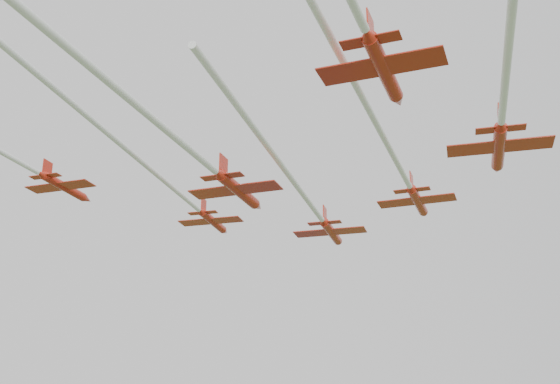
{
  "coord_description": "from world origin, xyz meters",
  "views": [
    {
      "loc": [
        2.61,
        -73.35,
        35.0
      ],
      "look_at": [
        1.03,
        -0.51,
        61.26
      ],
      "focal_mm": 45.0,
      "sensor_mm": 36.0,
      "label": 1
    }
  ],
  "objects_px": {
    "jet_lead": "(310,203)",
    "jet_row2_left": "(155,173)",
    "jet_row2_right": "(388,145)",
    "jet_row3_left": "(11,158)",
    "jet_row3_right": "(507,58)",
    "jet_row3_mid": "(157,122)"
  },
  "relations": [
    {
      "from": "jet_lead",
      "to": "jet_row2_left",
      "type": "xyz_separation_m",
      "value": [
        -16.16,
        -14.48,
        -1.54
      ]
    },
    {
      "from": "jet_row2_right",
      "to": "jet_row3_left",
      "type": "bearing_deg",
      "value": -168.09
    },
    {
      "from": "jet_lead",
      "to": "jet_row2_left",
      "type": "height_order",
      "value": "jet_lead"
    },
    {
      "from": "jet_row2_left",
      "to": "jet_row3_left",
      "type": "distance_m",
      "value": 15.3
    },
    {
      "from": "jet_row3_left",
      "to": "jet_row3_right",
      "type": "bearing_deg",
      "value": -10.46
    },
    {
      "from": "jet_lead",
      "to": "jet_row3_mid",
      "type": "xyz_separation_m",
      "value": [
        -12.88,
        -30.22,
        -3.37
      ]
    },
    {
      "from": "jet_row2_left",
      "to": "jet_row3_left",
      "type": "relative_size",
      "value": 1.46
    },
    {
      "from": "jet_row3_mid",
      "to": "jet_row2_right",
      "type": "bearing_deg",
      "value": 48.16
    },
    {
      "from": "jet_row3_right",
      "to": "jet_row2_left",
      "type": "bearing_deg",
      "value": 155.28
    },
    {
      "from": "jet_row2_right",
      "to": "jet_row3_left",
      "type": "xyz_separation_m",
      "value": [
        -38.53,
        4.44,
        0.86
      ]
    },
    {
      "from": "jet_row2_left",
      "to": "jet_row3_mid",
      "type": "bearing_deg",
      "value": -64.56
    },
    {
      "from": "jet_lead",
      "to": "jet_row3_mid",
      "type": "bearing_deg",
      "value": -98.66
    },
    {
      "from": "jet_row2_left",
      "to": "jet_row3_right",
      "type": "relative_size",
      "value": 0.97
    },
    {
      "from": "jet_lead",
      "to": "jet_row2_left",
      "type": "relative_size",
      "value": 0.91
    },
    {
      "from": "jet_row2_right",
      "to": "jet_row3_right",
      "type": "xyz_separation_m",
      "value": [
        6.04,
        -18.75,
        -1.62
      ]
    },
    {
      "from": "jet_row3_mid",
      "to": "jet_row3_right",
      "type": "distance_m",
      "value": 27.08
    },
    {
      "from": "jet_row2_left",
      "to": "jet_row3_left",
      "type": "bearing_deg",
      "value": -167.55
    },
    {
      "from": "jet_row2_left",
      "to": "jet_row3_mid",
      "type": "height_order",
      "value": "jet_row2_left"
    },
    {
      "from": "jet_row2_left",
      "to": "jet_row3_right",
      "type": "bearing_deg",
      "value": -24.23
    },
    {
      "from": "jet_row2_right",
      "to": "jet_row3_left",
      "type": "height_order",
      "value": "jet_row3_left"
    },
    {
      "from": "jet_row2_right",
      "to": "jet_row3_right",
      "type": "height_order",
      "value": "jet_row2_right"
    },
    {
      "from": "jet_lead",
      "to": "jet_row2_right",
      "type": "height_order",
      "value": "jet_lead"
    }
  ]
}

